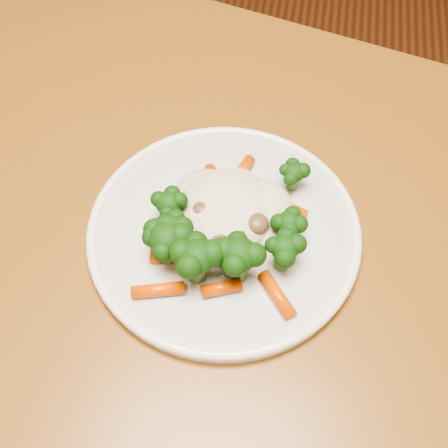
# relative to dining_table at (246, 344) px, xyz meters

# --- Properties ---
(dining_table) EXTENTS (1.33, 1.05, 0.75)m
(dining_table) POSITION_rel_dining_table_xyz_m (0.00, 0.00, 0.00)
(dining_table) COLOR brown
(dining_table) RESTS_ON ground
(plate) EXTENTS (0.26, 0.26, 0.01)m
(plate) POSITION_rel_dining_table_xyz_m (-0.03, 0.07, 0.11)
(plate) COLOR white
(plate) RESTS_ON dining_table
(meal) EXTENTS (0.15, 0.18, 0.05)m
(meal) POSITION_rel_dining_table_xyz_m (-0.04, 0.05, 0.13)
(meal) COLOR beige
(meal) RESTS_ON plate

